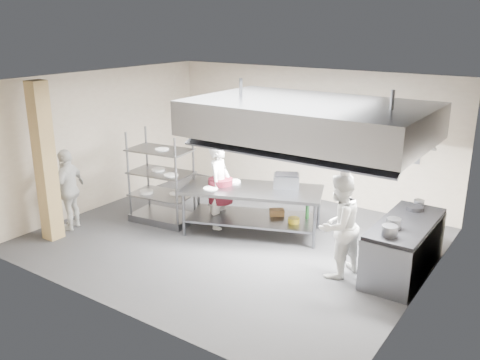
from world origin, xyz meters
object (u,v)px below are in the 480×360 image
Objects in this scene: chef_head at (219,186)px; chef_line at (338,226)px; chef_plating at (69,189)px; island at (252,210)px; cooking_range at (404,249)px; pass_rack at (161,177)px; stockpot at (394,223)px; griddle at (286,181)px.

chef_head is 1.01× the size of chef_line.
chef_head is 1.06× the size of chef_plating.
cooking_range is at bearing -20.87° from island.
chef_head is (1.16, 0.43, -0.08)m from pass_rack.
chef_head is at bearing 13.18° from pass_rack.
island is 11.88× the size of stockpot.
chef_head is at bearing 168.78° from island.
chef_plating reaches higher than cooking_range.
chef_line is 0.85m from stockpot.
cooking_range is (4.83, 0.57, -0.53)m from pass_rack.
chef_line is at bearing -141.52° from cooking_range.
stockpot is at bearing -4.97° from pass_rack.
chef_line is at bearing -64.10° from griddle.
chef_head reaches higher than chef_line.
cooking_range is 3.70m from chef_head.
griddle reaches higher than cooking_range.
griddle reaches higher than island.
chef_line is 1.98m from griddle.
chef_head is at bearing -85.71° from chef_line.
pass_rack is 8.44× the size of stockpot.
cooking_range is (2.97, 0.01, -0.04)m from island.
chef_plating reaches higher than griddle.
stockpot is (2.87, -0.36, 0.52)m from island.
stockpot is at bearing -28.18° from island.
pass_rack is 4.73m from stockpot.
chef_head reaches higher than griddle.
island is 5.45× the size of griddle.
island is 1.54× the size of chef_line.
pass_rack reaches higher than chef_line.
cooking_range is 1.20m from chef_line.
chef_line is 1.06× the size of chef_plating.
island reaches higher than cooking_range.
chef_plating is 4.29m from griddle.
chef_head is 3.58m from stockpot.
chef_plating reaches higher than stockpot.
stockpot is at bearing 83.82° from chef_plating.
stockpot reaches higher than island.
chef_head is (-0.70, -0.12, 0.41)m from island.
pass_rack is 0.95× the size of cooking_range.
chef_plating is (-2.41, -1.74, -0.05)m from chef_head.
cooking_range is at bearing 75.19° from stockpot.
stockpot is at bearing -108.97° from chef_head.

